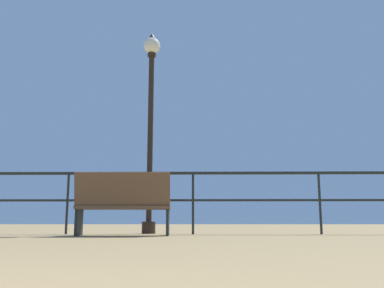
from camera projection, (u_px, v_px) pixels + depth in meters
The scene contains 3 objects.
pier_railing at pixel (130, 188), 7.65m from camera, with size 20.44×0.05×1.11m.
bench_near_left at pixel (123, 202), 6.69m from camera, with size 1.51×0.64×0.99m.
lamppost_center at pixel (151, 108), 8.27m from camera, with size 0.34×0.34×3.96m.
Camera 1 is at (1.25, -0.13, 0.23)m, focal length 39.60 mm.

